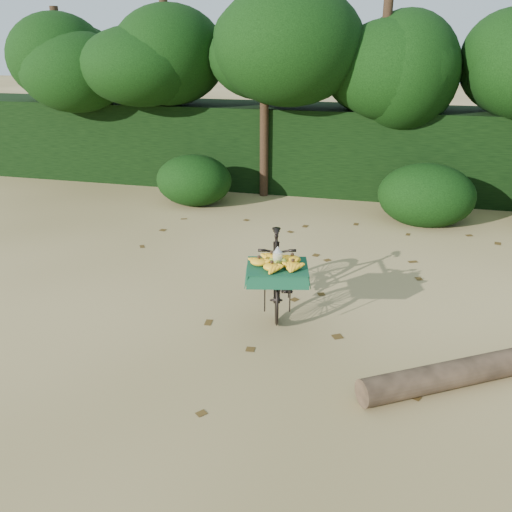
# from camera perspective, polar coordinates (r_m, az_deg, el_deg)

# --- Properties ---
(ground) EXTENTS (80.00, 80.00, 0.00)m
(ground) POSITION_cam_1_polar(r_m,az_deg,el_deg) (6.60, 4.97, -6.69)
(ground) COLOR tan
(ground) RESTS_ON ground
(vendor_bicycle) EXTENTS (0.93, 1.75, 0.95)m
(vendor_bicycle) POSITION_cam_1_polar(r_m,az_deg,el_deg) (6.70, 2.15, -1.54)
(vendor_bicycle) COLOR black
(vendor_bicycle) RESTS_ON ground
(hedge_backdrop) EXTENTS (26.00, 1.80, 1.80)m
(hedge_backdrop) POSITION_cam_1_polar(r_m,az_deg,el_deg) (12.27, 10.31, 10.97)
(hedge_backdrop) COLOR black
(hedge_backdrop) RESTS_ON ground
(tree_row) EXTENTS (14.50, 2.00, 4.00)m
(tree_row) POSITION_cam_1_polar(r_m,az_deg,el_deg) (11.39, 6.95, 15.94)
(tree_row) COLOR black
(tree_row) RESTS_ON ground
(bush_clumps) EXTENTS (8.80, 1.70, 0.90)m
(bush_clumps) POSITION_cam_1_polar(r_m,az_deg,el_deg) (10.39, 11.93, 6.36)
(bush_clumps) COLOR black
(bush_clumps) RESTS_ON ground
(leaf_litter) EXTENTS (7.00, 7.30, 0.01)m
(leaf_litter) POSITION_cam_1_polar(r_m,az_deg,el_deg) (7.17, 5.87, -4.24)
(leaf_litter) COLOR #4A3413
(leaf_litter) RESTS_ON ground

